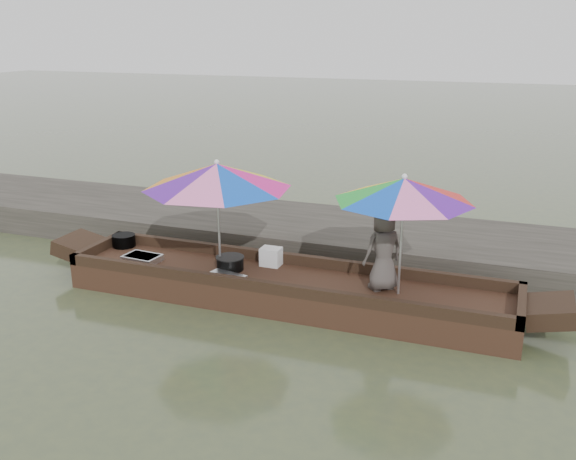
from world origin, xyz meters
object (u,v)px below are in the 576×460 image
(cooking_pot, at_px, (124,241))
(vendor, at_px, (383,250))
(supply_bag, at_px, (271,257))
(umbrella_bow, at_px, (219,216))
(umbrella_stern, at_px, (401,236))
(charcoal_grill, at_px, (230,264))
(tray_crayfish, at_px, (142,258))
(tray_scallop, at_px, (224,278))
(boat_hull, at_px, (285,290))

(cooking_pot, height_order, vendor, vendor)
(supply_bag, height_order, umbrella_bow, umbrella_bow)
(umbrella_stern, bearing_deg, charcoal_grill, 179.30)
(charcoal_grill, height_order, supply_bag, supply_bag)
(cooking_pot, bearing_deg, vendor, -3.97)
(tray_crayfish, bearing_deg, umbrella_stern, 1.76)
(umbrella_stern, bearing_deg, vendor, 160.78)
(tray_scallop, xyz_separation_m, umbrella_bow, (-0.23, 0.35, 0.74))
(cooking_pot, relative_size, umbrella_stern, 0.20)
(umbrella_bow, bearing_deg, charcoal_grill, 11.75)
(supply_bag, height_order, umbrella_stern, umbrella_stern)
(boat_hull, xyz_separation_m, tray_crayfish, (-2.17, -0.11, 0.22))
(tray_crayfish, bearing_deg, cooking_pot, 143.05)
(cooking_pot, distance_m, tray_crayfish, 0.80)
(charcoal_grill, bearing_deg, cooking_pot, 170.33)
(cooking_pot, distance_m, tray_scallop, 2.19)
(tray_scallop, height_order, umbrella_stern, umbrella_stern)
(umbrella_stern, bearing_deg, umbrella_bow, 180.00)
(charcoal_grill, relative_size, umbrella_stern, 0.22)
(vendor, xyz_separation_m, umbrella_bow, (-2.28, -0.08, 0.24))
(vendor, bearing_deg, umbrella_stern, 117.78)
(tray_scallop, bearing_deg, vendor, 11.99)
(boat_hull, relative_size, tray_crayfish, 11.87)
(tray_crayfish, relative_size, vendor, 0.48)
(charcoal_grill, bearing_deg, supply_bag, 37.24)
(supply_bag, distance_m, vendor, 1.74)
(tray_crayfish, relative_size, umbrella_bow, 0.25)
(tray_crayfish, height_order, tray_scallop, tray_crayfish)
(tray_crayfish, bearing_deg, charcoal_grill, 6.09)
(tray_scallop, bearing_deg, boat_hull, 25.48)
(tray_crayfish, height_order, supply_bag, supply_bag)
(charcoal_grill, height_order, vendor, vendor)
(umbrella_bow, bearing_deg, cooking_pot, 168.73)
(umbrella_bow, bearing_deg, boat_hull, 0.00)
(cooking_pot, height_order, umbrella_bow, umbrella_bow)
(charcoal_grill, xyz_separation_m, supply_bag, (0.47, 0.36, 0.04))
(cooking_pot, distance_m, umbrella_bow, 1.99)
(cooking_pot, height_order, supply_bag, supply_bag)
(charcoal_grill, height_order, umbrella_bow, umbrella_bow)
(umbrella_bow, bearing_deg, tray_crayfish, -174.58)
(tray_crayfish, xyz_separation_m, umbrella_stern, (3.70, 0.11, 0.73))
(boat_hull, relative_size, umbrella_bow, 3.03)
(boat_hull, xyz_separation_m, charcoal_grill, (-0.84, 0.03, 0.26))
(cooking_pot, bearing_deg, supply_bag, 0.52)
(tray_crayfish, distance_m, umbrella_bow, 1.41)
(cooking_pot, height_order, tray_scallop, cooking_pot)
(tray_scallop, xyz_separation_m, vendor, (2.04, 0.43, 0.51))
(umbrella_stern, bearing_deg, supply_bag, 168.46)
(supply_bag, xyz_separation_m, umbrella_stern, (1.90, -0.39, 0.65))
(boat_hull, xyz_separation_m, cooking_pot, (-2.81, 0.36, 0.27))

